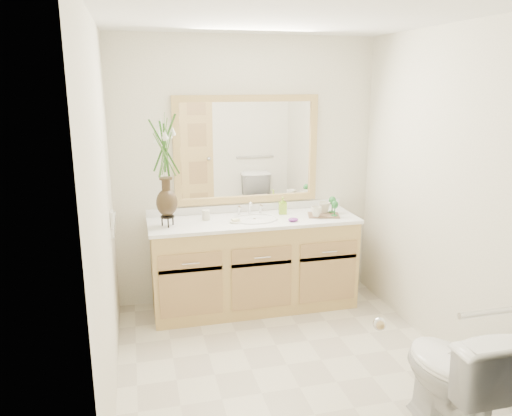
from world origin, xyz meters
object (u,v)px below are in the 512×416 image
object	(u,v)px
flower_vase	(165,157)
soap_bottle	(283,206)
tray	(323,215)
toilet	(453,377)
tumbler	(206,215)

from	to	relation	value
flower_vase	soap_bottle	world-z (taller)	flower_vase
flower_vase	tray	distance (m)	1.50
toilet	tumbler	size ratio (longest dim) A/B	8.61
flower_vase	tray	world-z (taller)	flower_vase
flower_vase	tray	bearing A→B (deg)	-0.36
flower_vase	tray	size ratio (longest dim) A/B	3.12
flower_vase	soap_bottle	size ratio (longest dim) A/B	6.02
tumbler	soap_bottle	world-z (taller)	soap_bottle
soap_bottle	tumbler	bearing A→B (deg)	-166.16
toilet	flower_vase	size ratio (longest dim) A/B	0.88
toilet	tray	xyz separation A→B (m)	(-0.07, 1.88, 0.47)
flower_vase	tumbler	size ratio (longest dim) A/B	9.79
tumbler	tray	world-z (taller)	tumbler
toilet	tumbler	xyz separation A→B (m)	(-1.11, 2.01, 0.51)
soap_bottle	tray	distance (m)	0.38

